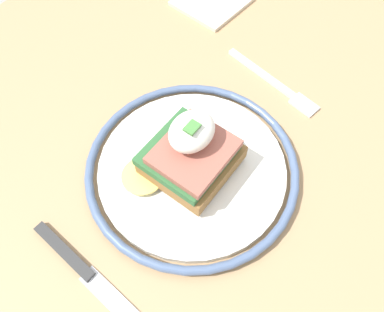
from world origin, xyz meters
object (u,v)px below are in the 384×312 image
Objects in this scene: fork at (274,83)px; knife at (86,273)px; plate at (192,168)px; napkin at (211,1)px; sandwich at (190,152)px.

fork is 0.34m from knife.
fork is 0.85× the size of knife.
napkin is (-0.27, -0.16, -0.00)m from plate.
plate is 0.18m from fork.
sandwich is 0.17m from knife.
sandwich is 0.63× the size of knife.
sandwich is (0.00, -0.00, 0.03)m from plate.
sandwich is at bearing 30.87° from napkin.
napkin reaches higher than fork.
plate is at bearing 111.24° from sandwich.
sandwich is 1.17× the size of napkin.
fork is (-0.18, 0.01, -0.04)m from sandwich.
napkin is at bearing -149.13° from sandwich.
fork is at bearing 176.08° from knife.
knife and napkin have the same top height.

